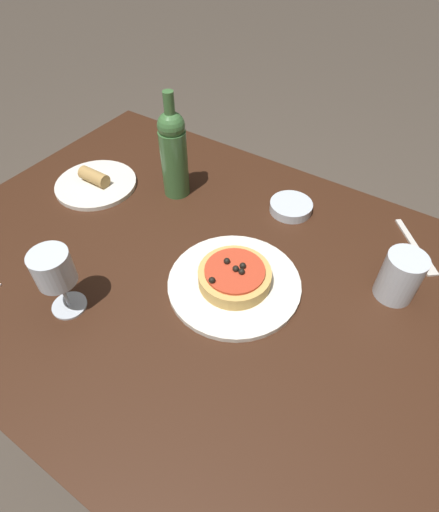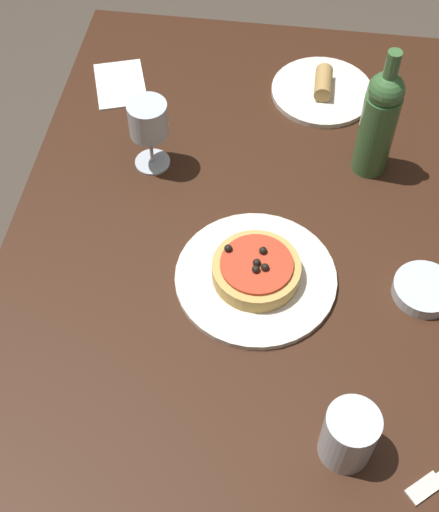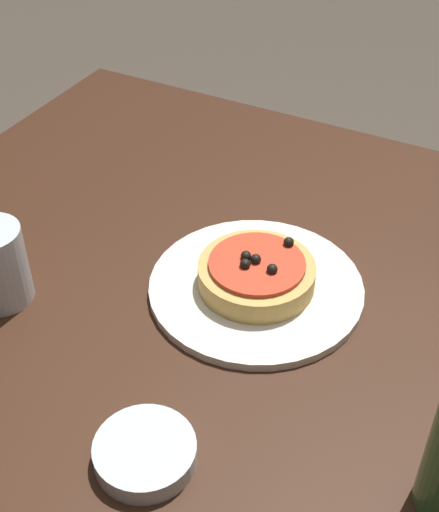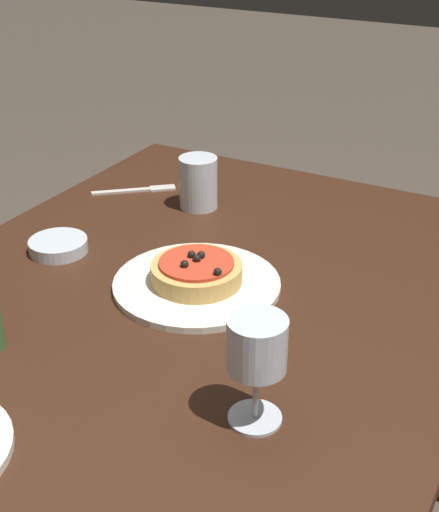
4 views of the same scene
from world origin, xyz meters
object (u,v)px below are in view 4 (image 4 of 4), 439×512
(side_bowl, at_px, (58,246))
(dinner_plate, at_px, (199,285))
(pizza, at_px, (199,272))
(wine_glass, at_px, (257,349))
(fork, at_px, (140,190))
(water_cup, at_px, (198,183))
(dining_table, at_px, (175,355))

(side_bowl, bearing_deg, dinner_plate, -87.91)
(pizza, relative_size, wine_glass, 1.01)
(side_bowl, relative_size, fork, 0.70)
(water_cup, height_order, fork, water_cup)
(water_cup, distance_m, side_bowl, 0.33)
(dinner_plate, bearing_deg, dining_table, 176.31)
(pizza, relative_size, fork, 1.00)
(dining_table, bearing_deg, fork, 40.60)
(dinner_plate, height_order, side_bowl, side_bowl)
(dinner_plate, distance_m, pizza, 0.02)
(dinner_plate, relative_size, fork, 1.85)
(water_cup, height_order, side_bowl, water_cup)
(dinner_plate, height_order, water_cup, water_cup)
(dining_table, bearing_deg, pizza, -3.69)
(water_cup, bearing_deg, side_bowl, 157.22)
(dining_table, bearing_deg, dinner_plate, -3.69)
(water_cup, bearing_deg, pizza, -149.68)
(water_cup, relative_size, side_bowl, 1.01)
(wine_glass, bearing_deg, pizza, 42.20)
(dining_table, relative_size, pizza, 8.52)
(water_cup, bearing_deg, wine_glass, -143.69)
(dining_table, distance_m, pizza, 0.15)
(dinner_plate, xyz_separation_m, side_bowl, (-0.01, 0.30, 0.01))
(water_cup, xyz_separation_m, side_bowl, (-0.30, 0.13, -0.04))
(pizza, bearing_deg, dinner_plate, -1.61)
(dining_table, xyz_separation_m, pizza, (0.08, -0.00, 0.12))
(dining_table, height_order, wine_glass, wine_glass)
(water_cup, xyz_separation_m, fork, (0.01, 0.16, -0.05))
(dining_table, distance_m, fork, 0.51)
(dinner_plate, distance_m, fork, 0.45)
(dining_table, relative_size, side_bowl, 12.13)
(dinner_plate, distance_m, wine_glass, 0.36)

